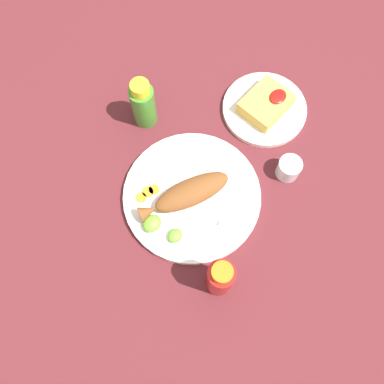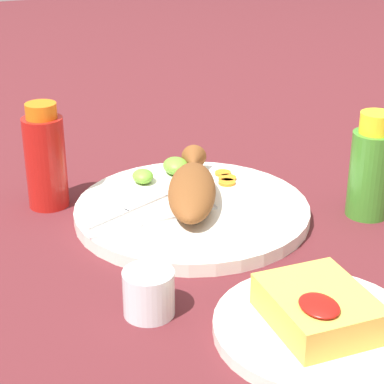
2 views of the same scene
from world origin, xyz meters
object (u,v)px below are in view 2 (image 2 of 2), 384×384
at_px(main_plate, 192,211).
at_px(fork_near, 146,223).
at_px(hot_sauce_bottle_green, 371,169).
at_px(hot_sauce_bottle_red, 45,158).
at_px(salt_cup, 149,295).
at_px(fried_fish, 192,188).
at_px(side_plate_fries, 316,328).
at_px(fork_far, 131,209).

relative_size(main_plate, fork_near, 1.76).
bearing_deg(main_plate, hot_sauce_bottle_green, 70.78).
distance_m(fork_near, hot_sauce_bottle_red, 0.18).
bearing_deg(hot_sauce_bottle_red, main_plate, 58.06).
height_order(main_plate, hot_sauce_bottle_red, hot_sauce_bottle_red).
distance_m(main_plate, salt_cup, 0.24).
bearing_deg(hot_sauce_bottle_green, fried_fish, -111.90).
bearing_deg(hot_sauce_bottle_red, salt_cup, 9.05).
bearing_deg(side_plate_fries, salt_cup, -123.36).
relative_size(hot_sauce_bottle_red, side_plate_fries, 0.71).
distance_m(fried_fish, salt_cup, 0.25).
xyz_separation_m(salt_cup, side_plate_fries, (0.10, 0.15, -0.02)).
bearing_deg(fork_near, hot_sauce_bottle_red, -61.46).
xyz_separation_m(main_plate, fork_far, (-0.02, -0.08, 0.01)).
height_order(fork_far, hot_sauce_bottle_green, hot_sauce_bottle_green).
xyz_separation_m(fried_fish, fork_far, (-0.00, -0.09, -0.02)).
xyz_separation_m(main_plate, hot_sauce_bottle_red, (-0.11, -0.18, 0.06)).
bearing_deg(hot_sauce_bottle_red, fork_far, 44.73).
height_order(main_plate, salt_cup, salt_cup).
bearing_deg(fork_far, main_plate, 143.85).
bearing_deg(salt_cup, fork_far, 168.35).
distance_m(fork_near, fork_far, 0.05).
distance_m(fork_far, side_plate_fries, 0.33).
bearing_deg(side_plate_fries, main_plate, -175.94).
bearing_deg(side_plate_fries, hot_sauce_bottle_green, 136.36).
relative_size(fried_fish, hot_sauce_bottle_green, 1.51).
xyz_separation_m(fork_far, salt_cup, (0.22, -0.04, 0.00)).
bearing_deg(main_plate, salt_cup, -32.32).
bearing_deg(hot_sauce_bottle_green, hot_sauce_bottle_red, -115.08).
bearing_deg(fork_near, fork_far, -89.40).
height_order(hot_sauce_bottle_green, salt_cup, hot_sauce_bottle_green).
bearing_deg(salt_cup, fork_near, 163.43).
relative_size(fork_far, hot_sauce_bottle_red, 1.13).
bearing_deg(hot_sauce_bottle_red, side_plate_fries, 25.83).
distance_m(main_plate, hot_sauce_bottle_green, 0.25).
relative_size(main_plate, salt_cup, 5.80).
height_order(fork_far, side_plate_fries, fork_far).
xyz_separation_m(fork_near, side_plate_fries, (0.27, 0.10, -0.01)).
relative_size(salt_cup, side_plate_fries, 0.26).
relative_size(fried_fish, fork_far, 1.31).
relative_size(main_plate, fried_fish, 1.44).
bearing_deg(fork_near, hot_sauce_bottle_green, 164.13).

